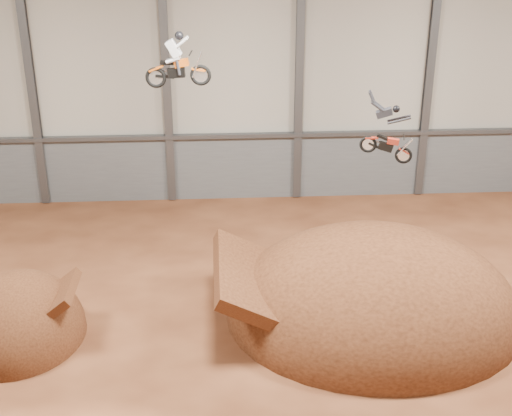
{
  "coord_description": "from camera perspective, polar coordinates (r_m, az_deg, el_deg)",
  "views": [
    {
      "loc": [
        -0.93,
        -20.46,
        15.26
      ],
      "look_at": [
        0.51,
        4.0,
        4.25
      ],
      "focal_mm": 50.0,
      "sensor_mm": 36.0,
      "label": 1
    }
  ],
  "objects": [
    {
      "name": "steel_column_4",
      "position": [
        37.83,
        13.76,
        10.91
      ],
      "size": [
        0.4,
        0.36,
        13.9
      ],
      "primitive_type": "cube",
      "color": "#47494F",
      "rests_on": "ground"
    },
    {
      "name": "fmx_rider_b",
      "position": [
        25.54,
        10.3,
        6.3
      ],
      "size": [
        3.11,
        1.36,
        2.76
      ],
      "primitive_type": null,
      "rotation": [
        0.0,
        0.26,
        -0.22
      ],
      "color": "#AA2A1A"
    },
    {
      "name": "back_wall",
      "position": [
        36.42,
        -1.86,
        11.08
      ],
      "size": [
        40.0,
        0.1,
        14.0
      ],
      "primitive_type": "cube",
      "color": "#B4AC9F",
      "rests_on": "ground"
    },
    {
      "name": "lower_band_back",
      "position": [
        37.86,
        -1.75,
        3.29
      ],
      "size": [
        39.8,
        0.18,
        3.5
      ],
      "primitive_type": "cube",
      "color": "#5C5F64",
      "rests_on": "ground"
    },
    {
      "name": "fmx_rider_a",
      "position": [
        26.35,
        -6.26,
        11.92
      ],
      "size": [
        2.61,
        1.16,
        2.32
      ],
      "primitive_type": null,
      "rotation": [
        0.0,
        -0.07,
        -0.1
      ],
      "color": "#C65412"
    },
    {
      "name": "steel_column_3",
      "position": [
        36.46,
        3.49,
        11.07
      ],
      "size": [
        0.4,
        0.36,
        13.9
      ],
      "primitive_type": "cube",
      "color": "#47494F",
      "rests_on": "ground"
    },
    {
      "name": "steel_rail",
      "position": [
        37.12,
        -1.78,
        5.8
      ],
      "size": [
        39.8,
        0.35,
        0.2
      ],
      "primitive_type": "cube",
      "color": "#47494F",
      "rests_on": "lower_band_back"
    },
    {
      "name": "steel_column_2",
      "position": [
        36.29,
        -7.22,
        10.86
      ],
      "size": [
        0.4,
        0.36,
        13.9
      ],
      "primitive_type": "cube",
      "color": "#47494F",
      "rests_on": "ground"
    },
    {
      "name": "landing_ramp",
      "position": [
        28.62,
        9.28,
        -8.38
      ],
      "size": [
        11.44,
        10.12,
        6.6
      ],
      "primitive_type": "ellipsoid",
      "color": "#371A0D",
      "rests_on": "ground"
    },
    {
      "name": "takeoff_ramp",
      "position": [
        28.4,
        -18.3,
        -9.69
      ],
      "size": [
        4.83,
        5.57,
        4.83
      ],
      "primitive_type": "ellipsoid",
      "color": "#371A0D",
      "rests_on": "ground"
    },
    {
      "name": "steel_column_1",
      "position": [
        37.33,
        -17.64,
        10.3
      ],
      "size": [
        0.4,
        0.36,
        13.9
      ],
      "primitive_type": "cube",
      "color": "#47494F",
      "rests_on": "ground"
    },
    {
      "name": "floor",
      "position": [
        25.54,
        -0.64,
        -12.49
      ],
      "size": [
        40.0,
        40.0,
        0.0
      ],
      "primitive_type": "plane",
      "color": "#4D2514",
      "rests_on": "ground"
    }
  ]
}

